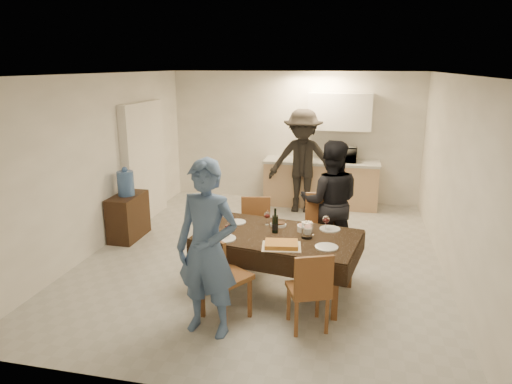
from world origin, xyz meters
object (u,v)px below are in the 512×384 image
water_pitcher (307,230)px  microwave (343,154)px  console (128,217)px  dining_table (278,237)px  water_jug (126,183)px  person_far (330,202)px  wine_bottle (275,221)px  savoury_tart (281,244)px  person_kitchen (302,161)px  person_near (207,249)px

water_pitcher → microwave: size_ratio=0.39×
console → water_pitcher: 3.31m
dining_table → water_jug: water_jug is taller
microwave → person_far: person_far is taller
wine_bottle → person_far: bearing=59.0°
water_pitcher → person_far: size_ratio=0.11×
water_jug → person_far: 3.22m
dining_table → microwave: bearing=90.0°
wine_bottle → savoury_tart: 0.47m
water_jug → water_pitcher: 3.28m
water_jug → person_kitchen: bearing=38.2°
dining_table → person_kitchen: size_ratio=1.06×
wine_bottle → microwave: microwave is taller
dining_table → savoury_tart: (0.10, -0.38, 0.06)m
wine_bottle → water_pitcher: size_ratio=1.57×
console → water_jug: (0.00, 0.00, 0.55)m
console → person_far: size_ratio=0.45×
person_far → person_kitchen: 2.30m
dining_table → savoury_tart: savoury_tart is taller
dining_table → console: size_ratio=2.65×
dining_table → person_kitchen: 3.26m
person_near → microwave: bearing=85.1°
water_jug → person_near: person_near is taller
person_far → person_kitchen: size_ratio=0.90×
water_jug → microwave: (3.29, 2.46, 0.14)m
console → microwave: 4.17m
water_jug → wine_bottle: size_ratio=1.26×
water_jug → water_pitcher: water_jug is taller
dining_table → wine_bottle: wine_bottle is taller
dining_table → console: dining_table is taller
person_near → person_far: size_ratio=1.06×
console → water_pitcher: bearing=-23.2°
wine_bottle → person_far: size_ratio=0.18×
water_jug → person_near: (2.11, -2.29, 0.01)m
savoury_tart → person_kitchen: (-0.21, 3.63, 0.20)m
person_kitchen → microwave: bearing=31.4°
water_jug → water_pitcher: bearing=-23.2°
dining_table → console: (-2.66, 1.24, -0.35)m
savoury_tart → microwave: bearing=82.6°
person_far → water_jug: bearing=-8.4°
water_jug → person_far: bearing=-3.4°
person_far → person_near: bearing=57.3°
dining_table → person_kitchen: (-0.11, 3.25, 0.26)m
dining_table → microwave: 3.77m
wine_bottle → person_kitchen: bearing=91.0°
savoury_tart → person_near: 0.95m
person_far → console: bearing=-8.4°
console → water_jug: size_ratio=2.00×
person_kitchen → water_jug: bearing=-141.8°
microwave → person_kitchen: (-0.74, -0.45, -0.08)m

